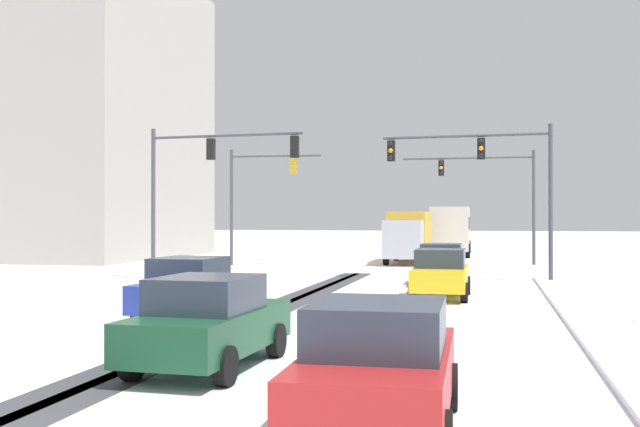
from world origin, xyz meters
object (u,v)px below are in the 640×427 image
object	(u,v)px
traffic_signal_near_left	(204,170)
box_truck_delivery	(408,235)
car_blue_third	(191,288)
bus_oncoming	(451,227)
car_dark_green_fourth	(209,322)
car_red_fifth	(379,366)
traffic_signal_near_right	(489,169)
traffic_signal_far_left	(255,187)
car_yellow_cab_second	(441,273)
car_grey_lead	(442,264)
traffic_signal_far_right	(495,185)

from	to	relation	value
traffic_signal_near_left	box_truck_delivery	xyz separation A→B (m)	(7.13, 14.29, -3.04)
car_blue_third	bus_oncoming	world-z (taller)	bus_oncoming
car_blue_third	bus_oncoming	size ratio (longest dim) A/B	0.38
car_dark_green_fourth	car_red_fifth	size ratio (longest dim) A/B	1.01
traffic_signal_near_right	traffic_signal_far_left	world-z (taller)	same
traffic_signal_far_left	car_yellow_cab_second	distance (m)	19.09
traffic_signal_far_left	box_truck_delivery	xyz separation A→B (m)	(8.14, 4.07, -2.74)
car_grey_lead	box_truck_delivery	size ratio (longest dim) A/B	0.55
car_grey_lead	box_truck_delivery	bearing A→B (deg)	101.48
car_grey_lead	car_blue_third	xyz separation A→B (m)	(-5.71, -12.02, 0.00)
car_blue_third	traffic_signal_far_left	bearing A→B (deg)	103.54
traffic_signal_far_right	bus_oncoming	world-z (taller)	traffic_signal_far_right
car_blue_third	car_dark_green_fourth	size ratio (longest dim) A/B	1.00
car_yellow_cab_second	car_blue_third	world-z (taller)	same
car_yellow_cab_second	car_blue_third	size ratio (longest dim) A/B	0.99
traffic_signal_near_left	car_dark_green_fourth	size ratio (longest dim) A/B	1.65
traffic_signal_near_left	car_blue_third	size ratio (longest dim) A/B	1.66
traffic_signal_near_left	traffic_signal_near_right	xyz separation A→B (m)	(11.78, 2.24, 0.01)
traffic_signal_far_left	car_red_fifth	world-z (taller)	traffic_signal_far_left
box_truck_delivery	car_dark_green_fourth	bearing A→B (deg)	-90.23
traffic_signal_near_left	traffic_signal_near_right	world-z (taller)	same
traffic_signal_near_right	traffic_signal_near_left	bearing A→B (deg)	-169.23
car_dark_green_fourth	bus_oncoming	xyz separation A→B (m)	(2.12, 41.67, 1.18)
car_red_fifth	bus_oncoming	xyz separation A→B (m)	(-1.36, 44.91, 1.18)
traffic_signal_far_left	car_dark_green_fourth	bearing A→B (deg)	-73.79
traffic_signal_near_left	traffic_signal_far_right	world-z (taller)	same
traffic_signal_near_left	car_red_fifth	world-z (taller)	traffic_signal_near_left
traffic_signal_near_left	car_yellow_cab_second	size ratio (longest dim) A/B	1.67
car_dark_green_fourth	box_truck_delivery	distance (m)	31.67
traffic_signal_far_left	car_dark_green_fourth	distance (m)	28.95
car_yellow_cab_second	car_dark_green_fourth	bearing A→B (deg)	-104.37
car_yellow_cab_second	bus_oncoming	distance (m)	29.15
traffic_signal_far_left	car_blue_third	bearing A→B (deg)	-76.46
traffic_signal_near_left	car_blue_third	bearing A→B (deg)	-69.87
traffic_signal_far_right	car_grey_lead	distance (m)	14.25
traffic_signal_near_right	car_red_fifth	xyz separation A→B (m)	(-1.30, -22.86, -3.87)
car_yellow_cab_second	bus_oncoming	world-z (taller)	bus_oncoming
car_grey_lead	traffic_signal_near_left	bearing A→B (deg)	-177.09
car_grey_lead	traffic_signal_far_right	bearing A→B (deg)	80.92
traffic_signal_far_right	car_yellow_cab_second	bearing A→B (deg)	-95.68
traffic_signal_near_left	bus_oncoming	bearing A→B (deg)	69.42
car_red_fifth	bus_oncoming	size ratio (longest dim) A/B	0.37
bus_oncoming	car_red_fifth	bearing A→B (deg)	-88.27
traffic_signal_near_left	traffic_signal_far_right	distance (m)	18.58
bus_oncoming	box_truck_delivery	size ratio (longest dim) A/B	1.49
traffic_signal_near_right	traffic_signal_far_left	size ratio (longest dim) A/B	1.08
traffic_signal_far_right	traffic_signal_far_left	bearing A→B (deg)	-163.51
car_yellow_cab_second	car_dark_green_fourth	size ratio (longest dim) A/B	0.99
traffic_signal_far_left	car_red_fifth	distance (m)	33.10
traffic_signal_far_right	box_truck_delivery	world-z (taller)	traffic_signal_far_right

